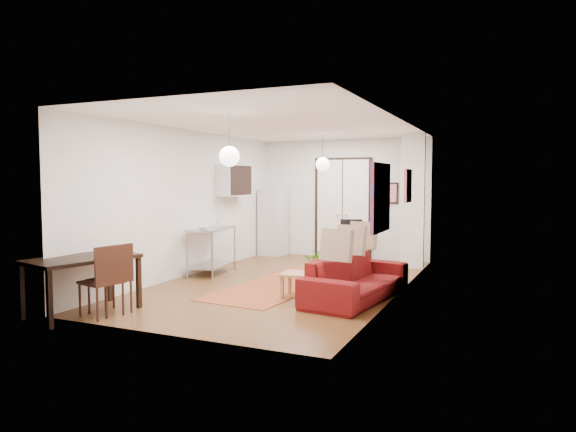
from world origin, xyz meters
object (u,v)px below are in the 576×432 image
at_px(coffee_table, 310,277).
at_px(kitchen_counter, 212,244).
at_px(dining_chair_far, 106,274).
at_px(black_side_chair, 352,237).
at_px(sofa, 357,278).
at_px(dining_table, 82,263).
at_px(fridge, 273,222).
at_px(dining_chair_near, 115,272).

height_order(coffee_table, kitchen_counter, kitchen_counter).
bearing_deg(dining_chair_far, coffee_table, 145.72).
bearing_deg(black_side_chair, kitchen_counter, 25.71).
height_order(sofa, black_side_chair, black_side_chair).
xyz_separation_m(dining_table, dining_chair_far, (0.34, 0.10, -0.14)).
relative_size(sofa, coffee_table, 2.44).
bearing_deg(dining_table, dining_chair_far, 16.52).
bearing_deg(sofa, fridge, 48.69).
bearing_deg(dining_chair_far, sofa, 141.23).
relative_size(kitchen_counter, dining_table, 0.80).
height_order(coffee_table, fridge, fridge).
distance_m(fridge, dining_chair_near, 6.04).
xyz_separation_m(dining_chair_near, black_side_chair, (1.93, 5.42, 0.03)).
bearing_deg(kitchen_counter, fridge, 82.00).
relative_size(sofa, fridge, 1.40).
height_order(fridge, dining_chair_far, fridge).
distance_m(coffee_table, dining_chair_far, 3.09).
distance_m(dining_table, black_side_chair, 6.13).
distance_m(sofa, coffee_table, 0.75).
xyz_separation_m(coffee_table, kitchen_counter, (-2.62, 1.23, 0.26)).
height_order(kitchen_counter, fridge, fridge).
xyz_separation_m(sofa, coffee_table, (-0.71, -0.25, 0.01)).
bearing_deg(kitchen_counter, dining_table, -98.00).
bearing_deg(coffee_table, dining_chair_near, -139.86).
relative_size(dining_chair_near, black_side_chair, 0.96).
relative_size(sofa, dining_chair_far, 2.32).
height_order(kitchen_counter, black_side_chair, black_side_chair).
distance_m(dining_chair_far, black_side_chair, 5.91).
distance_m(coffee_table, dining_table, 3.43).
bearing_deg(dining_table, dining_chair_near, 38.13).
xyz_separation_m(sofa, dining_chair_near, (-2.98, -2.16, 0.24)).
bearing_deg(dining_table, fridge, 90.00).
height_order(sofa, fridge, fridge).
bearing_deg(dining_chair_near, sofa, 139.17).
relative_size(dining_chair_far, black_side_chair, 0.96).
distance_m(sofa, black_side_chair, 3.43).
relative_size(coffee_table, dining_table, 0.59).
bearing_deg(sofa, coffee_table, 117.25).
distance_m(fridge, dining_chair_far, 6.21).
height_order(kitchen_counter, dining_table, kitchen_counter).
bearing_deg(dining_chair_near, coffee_table, 143.33).
bearing_deg(fridge, sofa, -47.51).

